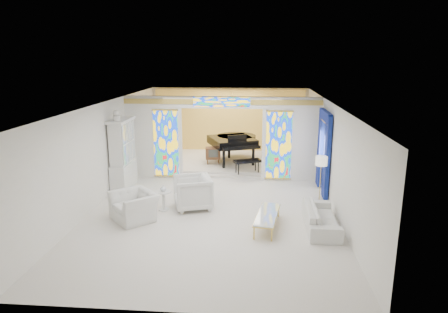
# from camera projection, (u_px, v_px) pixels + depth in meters

# --- Properties ---
(floor) EXTENTS (12.00, 12.00, 0.00)m
(floor) POSITION_uv_depth(u_px,v_px,m) (217.00, 197.00, 12.79)
(floor) COLOR beige
(floor) RESTS_ON ground
(ceiling) EXTENTS (7.00, 12.00, 0.02)m
(ceiling) POSITION_uv_depth(u_px,v_px,m) (216.00, 103.00, 12.06)
(ceiling) COLOR white
(ceiling) RESTS_ON wall_back
(wall_back) EXTENTS (7.00, 0.02, 3.00)m
(wall_back) POSITION_uv_depth(u_px,v_px,m) (229.00, 121.00, 18.22)
(wall_back) COLOR silver
(wall_back) RESTS_ON floor
(wall_front) EXTENTS (7.00, 0.02, 3.00)m
(wall_front) POSITION_uv_depth(u_px,v_px,m) (181.00, 234.00, 6.62)
(wall_front) COLOR silver
(wall_front) RESTS_ON floor
(wall_left) EXTENTS (0.02, 12.00, 3.00)m
(wall_left) POSITION_uv_depth(u_px,v_px,m) (107.00, 149.00, 12.70)
(wall_left) COLOR silver
(wall_left) RESTS_ON floor
(wall_right) EXTENTS (0.02, 12.00, 3.00)m
(wall_right) POSITION_uv_depth(u_px,v_px,m) (331.00, 153.00, 12.15)
(wall_right) COLOR silver
(wall_right) RESTS_ON floor
(partition_wall) EXTENTS (7.00, 0.22, 3.00)m
(partition_wall) POSITION_uv_depth(u_px,v_px,m) (222.00, 134.00, 14.31)
(partition_wall) COLOR silver
(partition_wall) RESTS_ON floor
(stained_glass_left) EXTENTS (0.90, 0.04, 2.40)m
(stained_glass_left) POSITION_uv_depth(u_px,v_px,m) (166.00, 143.00, 14.46)
(stained_glass_left) COLOR gold
(stained_glass_left) RESTS_ON partition_wall
(stained_glass_right) EXTENTS (0.90, 0.04, 2.40)m
(stained_glass_right) POSITION_uv_depth(u_px,v_px,m) (279.00, 145.00, 14.14)
(stained_glass_right) COLOR gold
(stained_glass_right) RESTS_ON partition_wall
(stained_glass_transom) EXTENTS (2.00, 0.04, 0.34)m
(stained_glass_transom) POSITION_uv_depth(u_px,v_px,m) (222.00, 102.00, 13.93)
(stained_glass_transom) COLOR gold
(stained_glass_transom) RESTS_ON partition_wall
(alcove_platform) EXTENTS (6.80, 3.80, 0.18)m
(alcove_platform) POSITION_uv_depth(u_px,v_px,m) (226.00, 161.00, 16.73)
(alcove_platform) COLOR beige
(alcove_platform) RESTS_ON floor
(gold_curtain_back) EXTENTS (6.70, 0.10, 2.90)m
(gold_curtain_back) POSITION_uv_depth(u_px,v_px,m) (229.00, 121.00, 18.11)
(gold_curtain_back) COLOR gold
(gold_curtain_back) RESTS_ON wall_back
(chandelier) EXTENTS (0.48, 0.48, 0.30)m
(chandelier) POSITION_uv_depth(u_px,v_px,m) (231.00, 103.00, 16.02)
(chandelier) COLOR gold
(chandelier) RESTS_ON ceiling
(blue_drapes) EXTENTS (0.14, 1.85, 2.65)m
(blue_drapes) POSITION_uv_depth(u_px,v_px,m) (324.00, 146.00, 12.81)
(blue_drapes) COLOR navy
(blue_drapes) RESTS_ON wall_right
(china_cabinet) EXTENTS (0.56, 1.46, 2.72)m
(china_cabinet) POSITION_uv_depth(u_px,v_px,m) (123.00, 155.00, 13.33)
(china_cabinet) COLOR silver
(china_cabinet) RESTS_ON floor
(armchair_left) EXTENTS (1.55, 1.56, 0.76)m
(armchair_left) POSITION_uv_depth(u_px,v_px,m) (134.00, 206.00, 10.91)
(armchair_left) COLOR white
(armchair_left) RESTS_ON floor
(armchair_right) EXTENTS (1.32, 1.30, 0.97)m
(armchair_right) POSITION_uv_depth(u_px,v_px,m) (193.00, 192.00, 11.71)
(armchair_right) COLOR white
(armchair_right) RESTS_ON floor
(sofa) EXTENTS (0.81, 2.03, 0.59)m
(sofa) POSITION_uv_depth(u_px,v_px,m) (321.00, 217.00, 10.38)
(sofa) COLOR silver
(sofa) RESTS_ON floor
(side_table) EXTENTS (0.53, 0.53, 0.57)m
(side_table) POSITION_uv_depth(u_px,v_px,m) (164.00, 198.00, 11.58)
(side_table) COLOR silver
(side_table) RESTS_ON floor
(vase) EXTENTS (0.17, 0.17, 0.18)m
(vase) POSITION_uv_depth(u_px,v_px,m) (163.00, 188.00, 11.51)
(vase) COLOR silver
(vase) RESTS_ON side_table
(coffee_table) EXTENTS (0.78, 1.75, 0.38)m
(coffee_table) POSITION_uv_depth(u_px,v_px,m) (267.00, 215.00, 10.40)
(coffee_table) COLOR silver
(coffee_table) RESTS_ON floor
(floor_lamp) EXTENTS (0.45, 0.45, 1.45)m
(floor_lamp) POSITION_uv_depth(u_px,v_px,m) (321.00, 163.00, 12.02)
(floor_lamp) COLOR gold
(floor_lamp) RESTS_ON floor
(grand_piano) EXTENTS (2.29, 3.46, 1.23)m
(grand_piano) POSITION_uv_depth(u_px,v_px,m) (235.00, 141.00, 16.26)
(grand_piano) COLOR black
(grand_piano) RESTS_ON alcove_platform
(tv_console) EXTENTS (0.63, 0.49, 0.67)m
(tv_console) POSITION_uv_depth(u_px,v_px,m) (213.00, 153.00, 15.93)
(tv_console) COLOR brown
(tv_console) RESTS_ON alcove_platform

